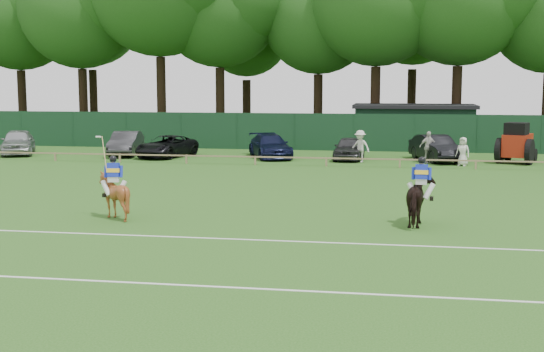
% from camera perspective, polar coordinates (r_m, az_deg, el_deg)
% --- Properties ---
extents(ground, '(160.00, 160.00, 0.00)m').
position_cam_1_polar(ground, '(22.79, -2.51, -4.44)').
color(ground, '#1E4C14').
rests_on(ground, ground).
extents(horse_dark, '(1.03, 2.08, 1.72)m').
position_cam_1_polar(horse_dark, '(24.17, 11.59, -1.82)').
color(horse_dark, black).
rests_on(horse_dark, ground).
extents(horse_chestnut, '(1.53, 1.66, 1.61)m').
position_cam_1_polar(horse_chestnut, '(25.47, -12.29, -1.50)').
color(horse_chestnut, brown).
rests_on(horse_chestnut, ground).
extents(sedan_silver, '(3.65, 5.10, 1.61)m').
position_cam_1_polar(sedan_silver, '(49.23, -19.29, 2.55)').
color(sedan_silver, '#A2A5A7').
rests_on(sedan_silver, ground).
extents(sedan_grey, '(2.36, 4.78, 1.51)m').
position_cam_1_polar(sedan_grey, '(46.80, -11.39, 2.52)').
color(sedan_grey, '#2C2C2E').
rests_on(sedan_grey, ground).
extents(suv_black, '(3.23, 5.14, 1.32)m').
position_cam_1_polar(suv_black, '(45.33, -8.26, 2.31)').
color(suv_black, black).
rests_on(suv_black, ground).
extents(sedan_navy, '(3.71, 5.30, 1.42)m').
position_cam_1_polar(sedan_navy, '(44.45, -0.14, 2.36)').
color(sedan_navy, black).
rests_on(sedan_navy, ground).
extents(hatch_grey, '(1.82, 4.11, 1.38)m').
position_cam_1_polar(hatch_grey, '(43.64, 6.07, 2.19)').
color(hatch_grey, '#323234').
rests_on(hatch_grey, ground).
extents(estate_black, '(3.13, 4.92, 1.53)m').
position_cam_1_polar(estate_black, '(43.65, 12.71, 2.15)').
color(estate_black, black).
rests_on(estate_black, ground).
extents(spectator_left, '(1.37, 1.11, 1.86)m').
position_cam_1_polar(spectator_left, '(42.26, 6.93, 2.32)').
color(spectator_left, silver).
rests_on(spectator_left, ground).
extents(spectator_mid, '(1.16, 0.83, 1.82)m').
position_cam_1_polar(spectator_mid, '(42.60, 12.14, 2.23)').
color(spectator_mid, beige).
rests_on(spectator_mid, ground).
extents(spectator_right, '(0.92, 0.80, 1.60)m').
position_cam_1_polar(spectator_right, '(41.57, 14.74, 1.86)').
color(spectator_right, silver).
rests_on(spectator_right, ground).
extents(rider_dark, '(0.94, 0.39, 1.41)m').
position_cam_1_polar(rider_dark, '(24.05, 11.64, -0.04)').
color(rider_dark, silver).
rests_on(rider_dark, ground).
extents(rider_chestnut, '(0.96, 0.53, 2.05)m').
position_cam_1_polar(rider_chestnut, '(25.36, -12.34, 0.14)').
color(rider_chestnut, silver).
rests_on(rider_chestnut, ground).
extents(pitch_lines, '(60.00, 5.10, 0.01)m').
position_cam_1_polar(pitch_lines, '(19.46, -4.69, -6.52)').
color(pitch_lines, silver).
rests_on(pitch_lines, ground).
extents(pitch_rail, '(62.10, 0.10, 0.50)m').
position_cam_1_polar(pitch_rail, '(40.29, 2.87, 1.43)').
color(pitch_rail, '#997F5B').
rests_on(pitch_rail, ground).
extents(perimeter_fence, '(92.08, 0.08, 2.50)m').
position_cam_1_polar(perimeter_fence, '(49.14, 4.12, 3.46)').
color(perimeter_fence, '#14351E').
rests_on(perimeter_fence, ground).
extents(utility_shed, '(8.40, 4.40, 3.04)m').
position_cam_1_polar(utility_shed, '(51.90, 11.06, 3.87)').
color(utility_shed, '#14331E').
rests_on(utility_shed, ground).
extents(tree_row, '(96.00, 12.00, 21.00)m').
position_cam_1_polar(tree_row, '(57.05, 6.88, 2.73)').
color(tree_row, '#26561C').
rests_on(tree_row, ground).
extents(tractor, '(2.73, 3.25, 2.33)m').
position_cam_1_polar(tractor, '(43.84, 18.66, 2.40)').
color(tractor, '#9D200E').
rests_on(tractor, ground).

